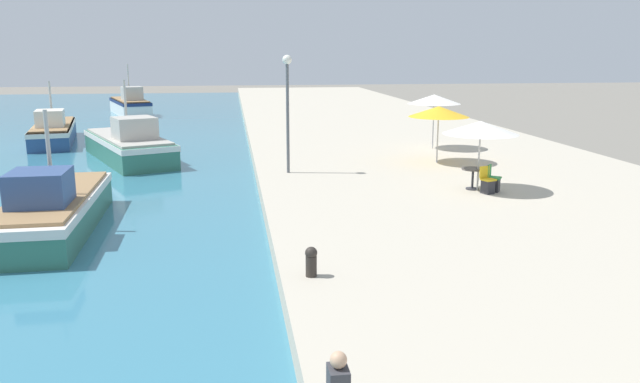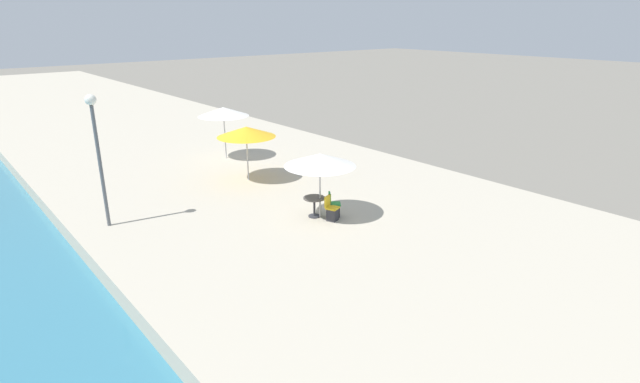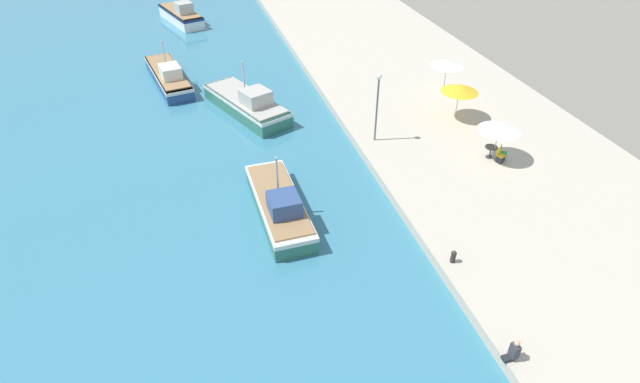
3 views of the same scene
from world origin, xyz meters
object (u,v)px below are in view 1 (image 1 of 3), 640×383
object	(u,v)px
fishing_boat_distant	(130,105)
cafe_umbrella_white	(439,112)
fishing_boat_near	(53,208)
cafe_chair_right	(487,184)
cafe_table	(473,174)
lamppost	(287,94)
fishing_boat_far	(53,131)
cafe_umbrella_striped	(434,99)
cafe_umbrella_pink	(481,128)
fishing_boat_mid	(129,145)
cafe_chair_left	(494,182)
mooring_bollard	(311,261)

from	to	relation	value
fishing_boat_distant	cafe_umbrella_white	bearing A→B (deg)	-77.55
fishing_boat_near	cafe_chair_right	distance (m)	13.82
cafe_table	lamppost	world-z (taller)	lamppost
cafe_table	cafe_umbrella_white	bearing A→B (deg)	84.74
cafe_umbrella_white	cafe_chair_right	world-z (taller)	cafe_umbrella_white
fishing_boat_far	cafe_umbrella_white	world-z (taller)	fishing_boat_far
fishing_boat_distant	cafe_umbrella_striped	distance (m)	31.35
fishing_boat_near	fishing_boat_distant	distance (m)	36.12
fishing_boat_far	cafe_umbrella_pink	xyz separation A→B (m)	(18.74, -18.33, 2.04)
fishing_boat_distant	cafe_umbrella_white	xyz separation A→B (m)	(17.19, -29.29, 1.94)
fishing_boat_mid	cafe_table	world-z (taller)	fishing_boat_mid
lamppost	cafe_chair_left	bearing A→B (deg)	-33.38
cafe_umbrella_pink	cafe_chair_left	world-z (taller)	cafe_umbrella_pink
cafe_umbrella_pink	cafe_umbrella_striped	distance (m)	9.53
fishing_boat_near	fishing_boat_distant	size ratio (longest dim) A/B	0.93
fishing_boat_distant	cafe_chair_left	bearing A→B (deg)	-81.70
fishing_boat_far	fishing_boat_distant	xyz separation A→B (m)	(1.93, 16.46, 0.13)
lamppost	fishing_boat_near	bearing A→B (deg)	-144.59
cafe_chair_left	cafe_umbrella_pink	bearing A→B (deg)	-79.62
fishing_boat_distant	cafe_chair_right	size ratio (longest dim) A/B	8.86
cafe_chair_right	lamppost	xyz separation A→B (m)	(-6.32, 4.62, 2.77)
mooring_bollard	fishing_boat_distant	bearing A→B (deg)	103.38
cafe_umbrella_pink	lamppost	world-z (taller)	lamppost
cafe_umbrella_striped	lamppost	bearing A→B (deg)	-145.32
cafe_umbrella_striped	cafe_chair_left	distance (m)	9.92
fishing_boat_near	cafe_chair_right	world-z (taller)	fishing_boat_near
cafe_umbrella_pink	cafe_chair_right	xyz separation A→B (m)	(0.16, -0.48, -1.85)
fishing_boat_far	lamppost	size ratio (longest dim) A/B	1.95
cafe_umbrella_striped	cafe_table	size ratio (longest dim) A/B	3.30
fishing_boat_near	cafe_umbrella_striped	bearing A→B (deg)	33.26
cafe_umbrella_pink	cafe_chair_left	xyz separation A→B (m)	(0.48, -0.23, -1.85)
fishing_boat_near	cafe_table	distance (m)	13.62
fishing_boat_near	lamppost	world-z (taller)	lamppost
cafe_chair_left	cafe_chair_right	size ratio (longest dim) A/B	1.00
cafe_table	cafe_chair_right	bearing A→B (deg)	-68.95
cafe_umbrella_striped	cafe_umbrella_pink	bearing A→B (deg)	-98.85
cafe_umbrella_pink	cafe_table	size ratio (longest dim) A/B	3.19
fishing_boat_distant	cafe_umbrella_pink	size ratio (longest dim) A/B	3.16
cafe_chair_right	lamppost	size ratio (longest dim) A/B	0.20
fishing_boat_distant	lamppost	size ratio (longest dim) A/B	1.77
cafe_umbrella_white	cafe_chair_right	size ratio (longest dim) A/B	2.83
cafe_umbrella_pink	cafe_chair_left	size ratio (longest dim) A/B	2.81
cafe_table	cafe_chair_right	xyz separation A→B (m)	(0.26, -0.67, -0.21)
fishing_boat_far	cafe_umbrella_striped	distance (m)	22.20
cafe_chair_right	cafe_chair_left	bearing A→B (deg)	-163.81
fishing_boat_mid	cafe_chair_right	world-z (taller)	fishing_boat_mid
cafe_umbrella_pink	lamppost	xyz separation A→B (m)	(-6.16, 4.14, 0.92)
cafe_umbrella_pink	cafe_chair_right	bearing A→B (deg)	-72.00
fishing_boat_near	mooring_bollard	distance (m)	9.38
mooring_bollard	lamppost	size ratio (longest dim) A/B	0.14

